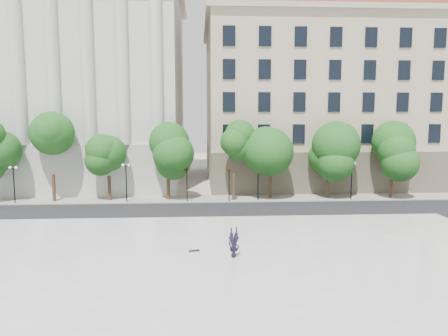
{
  "coord_description": "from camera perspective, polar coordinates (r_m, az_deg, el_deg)",
  "views": [
    {
      "loc": [
        0.57,
        -23.36,
        9.48
      ],
      "look_at": [
        2.52,
        10.0,
        5.25
      ],
      "focal_mm": 35.0,
      "sensor_mm": 36.0,
      "label": 1
    }
  ],
  "objects": [
    {
      "name": "building_west",
      "position": [
        64.47,
        -19.45,
        9.84
      ],
      "size": [
        31.5,
        27.65,
        25.6
      ],
      "color": "#BBBBB6",
      "rests_on": "ground"
    },
    {
      "name": "traffic_light_east",
      "position": [
        46.14,
        0.67,
        0.03
      ],
      "size": [
        0.62,
        1.81,
        4.21
      ],
      "color": "black",
      "rests_on": "ground"
    },
    {
      "name": "plaza",
      "position": [
        27.95,
        -4.42,
        -12.15
      ],
      "size": [
        44.0,
        22.0,
        0.45
      ],
      "primitive_type": "cube",
      "color": "silver",
      "rests_on": "ground"
    },
    {
      "name": "traffic_light_west",
      "position": [
        46.04,
        -4.88,
        0.01
      ],
      "size": [
        0.41,
        1.83,
        4.23
      ],
      "color": "black",
      "rests_on": "ground"
    },
    {
      "name": "person_lying",
      "position": [
        27.97,
        1.31,
        -11.06
      ],
      "size": [
        0.86,
        1.97,
        0.52
      ],
      "primitive_type": "imported",
      "rotation": [
        -1.54,
        0.0,
        0.09
      ],
      "color": "black",
      "rests_on": "plaza"
    },
    {
      "name": "building_east",
      "position": [
        65.26,
        14.14,
        8.46
      ],
      "size": [
        36.0,
        26.15,
        23.0
      ],
      "color": "#B5A98A",
      "rests_on": "ground"
    },
    {
      "name": "skateboard",
      "position": [
        29.23,
        -3.92,
        -10.73
      ],
      "size": [
        0.74,
        0.35,
        0.07
      ],
      "primitive_type": "cube",
      "rotation": [
        0.0,
        0.0,
        0.24
      ],
      "color": "black",
      "rests_on": "plaza"
    },
    {
      "name": "street",
      "position": [
        42.44,
        -4.05,
        -5.7
      ],
      "size": [
        60.0,
        8.0,
        0.02
      ],
      "primitive_type": "cube",
      "color": "black",
      "rests_on": "ground"
    },
    {
      "name": "lamp_posts",
      "position": [
        46.45,
        -4.41,
        -1.02
      ],
      "size": [
        36.67,
        0.28,
        4.22
      ],
      "color": "black",
      "rests_on": "ground"
    },
    {
      "name": "ground",
      "position": [
        25.22,
        -4.55,
        -14.9
      ],
      "size": [
        160.0,
        160.0,
        0.0
      ],
      "primitive_type": "plane",
      "color": "#BAB7B0",
      "rests_on": "ground"
    },
    {
      "name": "far_sidewalk",
      "position": [
        48.29,
        -3.97,
        -4.05
      ],
      "size": [
        60.0,
        4.0,
        0.12
      ],
      "primitive_type": "cube",
      "color": "#9D9B91",
      "rests_on": "ground"
    },
    {
      "name": "street_trees",
      "position": [
        47.15,
        -1.62,
        1.75
      ],
      "size": [
        47.04,
        5.26,
        7.53
      ],
      "color": "#382619",
      "rests_on": "ground"
    }
  ]
}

